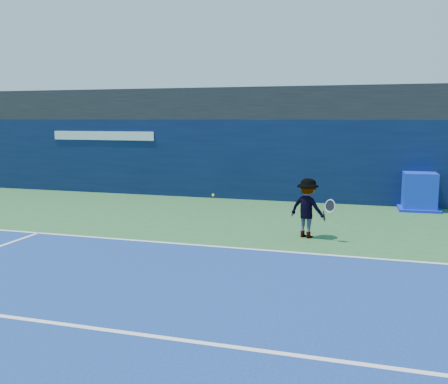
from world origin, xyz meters
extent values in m
plane|color=#2C6231|center=(0.00, 0.00, 0.00)|extent=(80.00, 80.00, 0.00)
cube|color=white|center=(0.00, 3.00, 0.01)|extent=(24.00, 0.10, 0.01)
cube|color=white|center=(0.00, -2.00, 0.01)|extent=(24.00, 0.10, 0.01)
cube|color=black|center=(0.00, 11.50, 3.60)|extent=(36.00, 3.00, 1.20)
cube|color=#0A173A|center=(0.00, 10.50, 1.50)|extent=(36.00, 1.00, 3.00)
cube|color=white|center=(-7.00, 9.99, 2.35)|extent=(4.50, 0.04, 0.35)
cube|color=#0E2BC5|center=(5.09, 9.62, 0.63)|extent=(1.10, 1.10, 1.26)
cube|color=#0E20C5|center=(5.09, 9.62, 0.04)|extent=(1.37, 1.37, 0.08)
imported|color=white|center=(1.97, 4.61, 0.77)|extent=(1.14, 0.91, 1.54)
cylinder|color=black|center=(2.42, 4.36, 0.65)|extent=(0.07, 0.14, 0.24)
torus|color=silver|center=(2.56, 4.31, 0.90)|extent=(0.28, 0.16, 0.28)
cylinder|color=black|center=(2.56, 4.31, 0.90)|extent=(0.24, 0.12, 0.23)
sphere|color=#BBE319|center=(-0.64, 4.78, 0.97)|extent=(0.07, 0.07, 0.07)
camera|label=1|loc=(3.49, -8.12, 3.08)|focal=40.00mm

